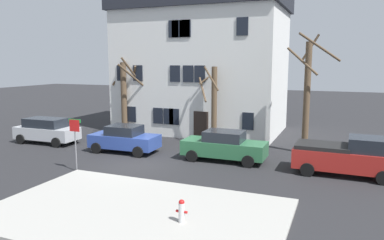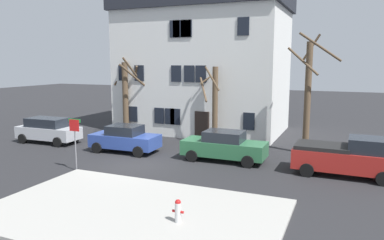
# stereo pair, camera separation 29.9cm
# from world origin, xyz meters

# --- Properties ---
(ground_plane) EXTENTS (120.00, 120.00, 0.00)m
(ground_plane) POSITION_xyz_m (0.00, 0.00, 0.00)
(ground_plane) COLOR #262628
(sidewalk_slab) EXTENTS (11.12, 6.97, 0.12)m
(sidewalk_slab) POSITION_xyz_m (3.38, -5.79, 0.06)
(sidewalk_slab) COLOR #A8A59E
(sidewalk_slab) RESTS_ON ground_plane
(building_main) EXTENTS (13.33, 8.36, 11.99)m
(building_main) POSITION_xyz_m (-0.50, 11.53, 6.09)
(building_main) COLOR white
(building_main) RESTS_ON ground_plane
(tree_bare_near) EXTENTS (3.01, 3.00, 6.22)m
(tree_bare_near) POSITION_xyz_m (-5.30, 7.34, 3.18)
(tree_bare_near) COLOR brown
(tree_bare_near) RESTS_ON ground_plane
(tree_bare_mid) EXTENTS (1.82, 2.55, 5.46)m
(tree_bare_mid) POSITION_xyz_m (2.07, 7.00, 2.88)
(tree_bare_mid) COLOR brown
(tree_bare_mid) RESTS_ON ground_plane
(tree_bare_far) EXTENTS (3.07, 2.44, 7.33)m
(tree_bare_far) POSITION_xyz_m (8.34, 6.30, 3.75)
(tree_bare_far) COLOR brown
(tree_bare_far) RESTS_ON ground_plane
(car_silver_wagon) EXTENTS (4.56, 2.06, 1.77)m
(car_silver_wagon) POSITION_xyz_m (-8.71, 2.49, 0.92)
(car_silver_wagon) COLOR #B7BABF
(car_silver_wagon) RESTS_ON ground_plane
(car_blue_sedan) EXTENTS (4.36, 2.20, 1.70)m
(car_blue_sedan) POSITION_xyz_m (-2.24, 2.32, 0.85)
(car_blue_sedan) COLOR #2D4799
(car_blue_sedan) RESTS_ON ground_plane
(car_green_sedan) EXTENTS (4.79, 2.07, 1.74)m
(car_green_sedan) POSITION_xyz_m (4.21, 2.70, 0.87)
(car_green_sedan) COLOR #2D6B42
(car_green_sedan) RESTS_ON ground_plane
(pickup_truck_red) EXTENTS (5.04, 2.31, 2.00)m
(pickup_truck_red) POSITION_xyz_m (10.71, 2.38, 0.97)
(pickup_truck_red) COLOR #AD231E
(pickup_truck_red) RESTS_ON ground_plane
(fire_hydrant) EXTENTS (0.42, 0.22, 0.82)m
(fire_hydrant) POSITION_xyz_m (5.40, -6.08, 0.55)
(fire_hydrant) COLOR silver
(fire_hydrant) RESTS_ON sidewalk_slab
(street_sign_pole) EXTENTS (0.76, 0.07, 2.75)m
(street_sign_pole) POSITION_xyz_m (-2.30, -2.21, 1.93)
(street_sign_pole) COLOR slate
(street_sign_pole) RESTS_ON ground_plane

